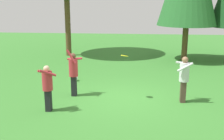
# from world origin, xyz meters

# --- Properties ---
(ground_plane) EXTENTS (40.00, 40.00, 0.00)m
(ground_plane) POSITION_xyz_m (0.00, 0.00, 0.00)
(ground_plane) COLOR #387A2D
(person_thrower) EXTENTS (0.59, 0.53, 1.87)m
(person_thrower) POSITION_xyz_m (-1.90, 0.14, 1.01)
(person_thrower) COLOR black
(person_thrower) RESTS_ON ground_plane
(person_catcher) EXTENTS (0.59, 0.51, 1.70)m
(person_catcher) POSITION_xyz_m (2.21, -0.18, 1.01)
(person_catcher) COLOR #4C382D
(person_catcher) RESTS_ON ground_plane
(person_bystander) EXTENTS (0.70, 0.68, 1.57)m
(person_bystander) POSITION_xyz_m (-2.41, -1.43, 0.93)
(person_bystander) COLOR black
(person_bystander) RESTS_ON ground_plane
(frisbee) EXTENTS (0.36, 0.36, 0.10)m
(frisbee) POSITION_xyz_m (0.06, -0.06, 1.66)
(frisbee) COLOR yellow
(ball_white) EXTENTS (0.25, 0.25, 0.25)m
(ball_white) POSITION_xyz_m (-2.29, 2.09, 0.12)
(ball_white) COLOR white
(ball_white) RESTS_ON ground_plane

